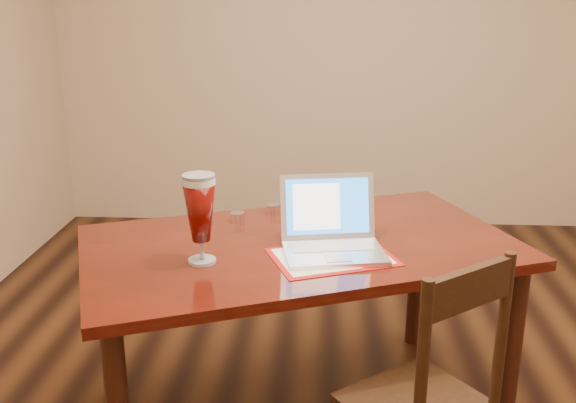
{
  "coord_description": "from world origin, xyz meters",
  "views": [
    {
      "loc": [
        -0.28,
        -2.25,
        1.66
      ],
      "look_at": [
        -0.41,
        0.07,
        0.92
      ],
      "focal_mm": 40.0,
      "sensor_mm": 36.0,
      "label": 1
    }
  ],
  "objects": [
    {
      "name": "dining_table",
      "position": [
        -0.37,
        0.05,
        0.69
      ],
      "size": [
        1.85,
        1.45,
        1.09
      ],
      "rotation": [
        0.0,
        0.0,
        0.37
      ],
      "color": "#4D110A",
      "rests_on": "ground"
    }
  ]
}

